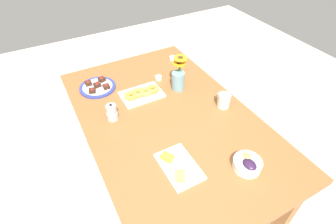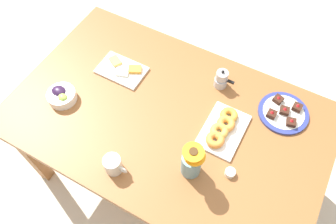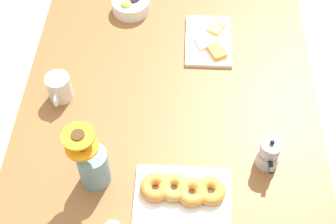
{
  "view_description": "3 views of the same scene",
  "coord_description": "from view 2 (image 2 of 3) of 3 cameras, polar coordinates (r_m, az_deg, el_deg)",
  "views": [
    {
      "loc": [
        -1.06,
        0.58,
        1.85
      ],
      "look_at": [
        0.0,
        0.0,
        0.78
      ],
      "focal_mm": 28.0,
      "sensor_mm": 36.0,
      "label": 1
    },
    {
      "loc": [
        0.41,
        -0.75,
        2.15
      ],
      "look_at": [
        0.0,
        0.0,
        0.78
      ],
      "focal_mm": 35.0,
      "sensor_mm": 36.0,
      "label": 2
    },
    {
      "loc": [
        0.91,
        0.04,
        1.97
      ],
      "look_at": [
        0.0,
        0.0,
        0.78
      ],
      "focal_mm": 50.0,
      "sensor_mm": 36.0,
      "label": 3
    }
  ],
  "objects": [
    {
      "name": "croissant_platter",
      "position": [
        1.61,
        9.5,
        -2.87
      ],
      "size": [
        0.19,
        0.28,
        0.05
      ],
      "color": "white",
      "rests_on": "dining_table"
    },
    {
      "name": "flower_vase",
      "position": [
        1.45,
        4.11,
        -8.87
      ],
      "size": [
        0.1,
        0.11,
        0.24
      ],
      "color": "#6B939E",
      "rests_on": "dining_table"
    },
    {
      "name": "dessert_plate",
      "position": [
        1.75,
        19.47,
        -0.06
      ],
      "size": [
        0.25,
        0.25,
        0.05
      ],
      "color": "navy",
      "rests_on": "dining_table"
    },
    {
      "name": "moka_pot",
      "position": [
        1.75,
        9.27,
        5.65
      ],
      "size": [
        0.11,
        0.07,
        0.12
      ],
      "color": "#B7B7BC",
      "rests_on": "dining_table"
    },
    {
      "name": "jam_cup_honey",
      "position": [
        1.53,
        10.77,
        -10.32
      ],
      "size": [
        0.05,
        0.05,
        0.03
      ],
      "color": "white",
      "rests_on": "dining_table"
    },
    {
      "name": "coffee_mug",
      "position": [
        1.5,
        -9.53,
        -9.01
      ],
      "size": [
        0.12,
        0.08,
        0.09
      ],
      "color": "beige",
      "rests_on": "dining_table"
    },
    {
      "name": "grape_bowl",
      "position": [
        1.78,
        -18.05,
        2.77
      ],
      "size": [
        0.15,
        0.15,
        0.07
      ],
      "color": "white",
      "rests_on": "dining_table"
    },
    {
      "name": "ground_plane",
      "position": [
        2.32,
        0.0,
        -10.31
      ],
      "size": [
        6.0,
        6.0,
        0.0
      ],
      "primitive_type": "plane",
      "color": "beige"
    },
    {
      "name": "dining_table",
      "position": [
        1.73,
        0.0,
        -2.21
      ],
      "size": [
        1.6,
        1.0,
        0.74
      ],
      "color": "brown",
      "rests_on": "ground_plane"
    },
    {
      "name": "cheese_platter",
      "position": [
        1.83,
        -7.95,
        7.32
      ],
      "size": [
        0.26,
        0.17,
        0.03
      ],
      "color": "white",
      "rests_on": "dining_table"
    }
  ]
}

